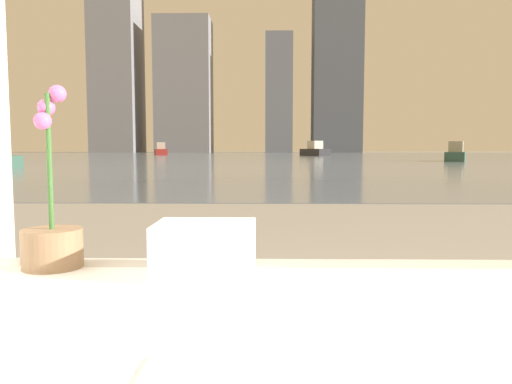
# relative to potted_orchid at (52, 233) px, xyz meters

# --- Properties ---
(potted_orchid) EXTENTS (0.14, 0.14, 0.44)m
(potted_orchid) POSITION_rel_potted_orchid_xyz_m (0.00, 0.00, 0.00)
(potted_orchid) COLOR #8C6B4C
(potted_orchid) RESTS_ON bathtub
(towel_stack) EXTENTS (0.22, 0.18, 0.12)m
(towel_stack) POSITION_rel_potted_orchid_xyz_m (0.38, -0.06, -0.02)
(towel_stack) COLOR white
(towel_stack) RESTS_ON bathtub
(harbor_water) EXTENTS (180.00, 110.00, 0.01)m
(harbor_water) POSITION_rel_potted_orchid_xyz_m (0.58, 61.14, -0.60)
(harbor_water) COLOR slate
(harbor_water) RESTS_ON ground_plane
(harbor_boat_0) EXTENTS (2.69, 4.81, 1.71)m
(harbor_boat_0) POSITION_rel_potted_orchid_xyz_m (-13.94, 67.34, 0.01)
(harbor_boat_0) COLOR maroon
(harbor_boat_0) RESTS_ON harbor_water
(harbor_boat_1) EXTENTS (2.45, 3.64, 1.29)m
(harbor_boat_1) POSITION_rel_potted_orchid_xyz_m (12.96, 31.79, -0.14)
(harbor_boat_1) COLOR #335647
(harbor_boat_1) RESTS_ON harbor_water
(harbor_boat_3) EXTENTS (3.38, 4.91, 1.75)m
(harbor_boat_3) POSITION_rel_potted_orchid_xyz_m (6.30, 57.69, 0.02)
(harbor_boat_3) COLOR #2D2D33
(harbor_boat_3) RESTS_ON harbor_water
(skyline_tower_0) EXTENTS (10.23, 12.47, 41.97)m
(skyline_tower_0) POSITION_rel_potted_orchid_xyz_m (-34.48, 117.14, 20.38)
(skyline_tower_0) COLOR slate
(skyline_tower_0) RESTS_ON ground_plane
(skyline_tower_1) EXTENTS (12.74, 9.75, 30.96)m
(skyline_tower_1) POSITION_rel_potted_orchid_xyz_m (-18.70, 117.14, 14.87)
(skyline_tower_1) COLOR slate
(skyline_tower_1) RESTS_ON ground_plane
(skyline_tower_2) EXTENTS (6.25, 7.86, 27.30)m
(skyline_tower_2) POSITION_rel_potted_orchid_xyz_m (3.51, 117.14, 13.05)
(skyline_tower_2) COLOR slate
(skyline_tower_2) RESTS_ON ground_plane
(skyline_tower_3) EXTENTS (11.21, 7.69, 56.71)m
(skyline_tower_3) POSITION_rel_potted_orchid_xyz_m (17.05, 117.14, 27.75)
(skyline_tower_3) COLOR #4C515B
(skyline_tower_3) RESTS_ON ground_plane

